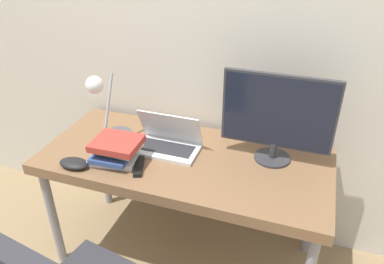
# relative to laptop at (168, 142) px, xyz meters

# --- Properties ---
(wall_back) EXTENTS (8.00, 0.05, 2.60)m
(wall_back) POSITION_rel_laptop_xyz_m (0.11, 0.36, 0.52)
(wall_back) COLOR beige
(wall_back) RESTS_ON ground_plane
(desk) EXTENTS (1.53, 0.68, 0.73)m
(desk) POSITION_rel_laptop_xyz_m (0.11, -0.04, -0.11)
(desk) COLOR brown
(desk) RESTS_ON ground_plane
(laptop) EXTENTS (0.35, 0.21, 0.21)m
(laptop) POSITION_rel_laptop_xyz_m (0.00, 0.00, 0.00)
(laptop) COLOR silver
(laptop) RESTS_ON desk
(monitor) EXTENTS (0.56, 0.19, 0.47)m
(monitor) POSITION_rel_laptop_xyz_m (0.55, 0.09, 0.21)
(monitor) COLOR #333338
(monitor) RESTS_ON desk
(desk_lamp) EXTENTS (0.15, 0.29, 0.43)m
(desk_lamp) POSITION_rel_laptop_xyz_m (-0.33, -0.06, 0.21)
(desk_lamp) COLOR #4C4C51
(desk_lamp) RESTS_ON desk
(book_stack) EXTENTS (0.28, 0.21, 0.13)m
(book_stack) POSITION_rel_laptop_xyz_m (-0.21, -0.20, 0.02)
(book_stack) COLOR silver
(book_stack) RESTS_ON desk
(tv_remote) EXTENTS (0.09, 0.17, 0.02)m
(tv_remote) POSITION_rel_laptop_xyz_m (-0.07, -0.22, -0.03)
(tv_remote) COLOR black
(tv_remote) RESTS_ON desk
(game_controller) EXTENTS (0.16, 0.10, 0.04)m
(game_controller) POSITION_rel_laptop_xyz_m (-0.39, -0.31, -0.02)
(game_controller) COLOR black
(game_controller) RESTS_ON desk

